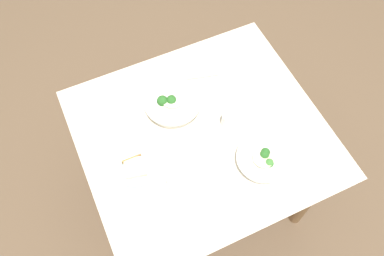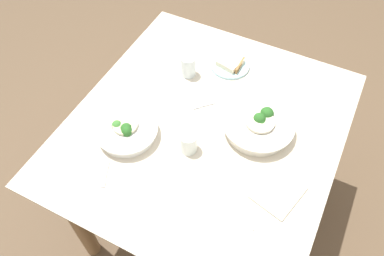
{
  "view_description": "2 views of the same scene",
  "coord_description": "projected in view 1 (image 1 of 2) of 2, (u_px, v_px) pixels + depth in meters",
  "views": [
    {
      "loc": [
        0.43,
        0.81,
        2.41
      ],
      "look_at": [
        0.03,
        -0.04,
        0.76
      ],
      "focal_mm": 37.58,
      "sensor_mm": 36.0,
      "label": 1
    },
    {
      "loc": [
        -0.85,
        -0.37,
        1.96
      ],
      "look_at": [
        -0.04,
        0.04,
        0.76
      ],
      "focal_mm": 35.89,
      "sensor_mm": 36.0,
      "label": 2
    }
  ],
  "objects": [
    {
      "name": "dining_table",
      "position": [
        202.0,
        145.0,
        2.0
      ],
      "size": [
        1.13,
        1.03,
        0.76
      ],
      "color": "beige",
      "rests_on": "ground_plane"
    },
    {
      "name": "fork_by_far_bowl",
      "position": [
        191.0,
        148.0,
        1.85
      ],
      "size": [
        0.07,
        0.07,
        0.0
      ],
      "rotation": [
        0.0,
        0.0,
        2.36
      ],
      "color": "#B7B7BC",
      "rests_on": "dining_table"
    },
    {
      "name": "ground_plane",
      "position": [
        200.0,
        190.0,
        2.55
      ],
      "size": [
        6.0,
        6.0,
        0.0
      ],
      "primitive_type": "plane",
      "color": "brown"
    },
    {
      "name": "broccoli_bowl_near",
      "position": [
        172.0,
        103.0,
        1.93
      ],
      "size": [
        0.28,
        0.28,
        0.09
      ],
      "color": "silver",
      "rests_on": "dining_table"
    },
    {
      "name": "table_knife_left",
      "position": [
        233.0,
        76.0,
        2.05
      ],
      "size": [
        0.08,
        0.2,
        0.0
      ],
      "primitive_type": "cube",
      "rotation": [
        0.0,
        0.0,
        4.37
      ],
      "color": "#B7B7BC",
      "rests_on": "dining_table"
    },
    {
      "name": "bread_side_plate",
      "position": [
        136.0,
        168.0,
        1.78
      ],
      "size": [
        0.17,
        0.17,
        0.04
      ],
      "color": "#99C6D1",
      "rests_on": "dining_table"
    },
    {
      "name": "water_glass_side",
      "position": [
        175.0,
        182.0,
        1.71
      ],
      "size": [
        0.07,
        0.07,
        0.1
      ],
      "primitive_type": "cylinder",
      "color": "silver",
      "rests_on": "dining_table"
    },
    {
      "name": "broccoli_bowl_far",
      "position": [
        263.0,
        159.0,
        1.79
      ],
      "size": [
        0.24,
        0.24,
        0.08
      ],
      "color": "white",
      "rests_on": "dining_table"
    },
    {
      "name": "napkin_folded_upper",
      "position": [
        200.0,
        67.0,
        2.08
      ],
      "size": [
        0.2,
        0.18,
        0.01
      ],
      "primitive_type": "cube",
      "rotation": [
        0.0,
        0.0,
        -0.26
      ],
      "color": "#B1A997",
      "rests_on": "dining_table"
    },
    {
      "name": "fork_by_near_bowl",
      "position": [
        295.0,
        141.0,
        1.86
      ],
      "size": [
        0.1,
        0.05,
        0.0
      ],
      "rotation": [
        0.0,
        0.0,
        3.54
      ],
      "color": "#B7B7BC",
      "rests_on": "dining_table"
    },
    {
      "name": "water_glass_center",
      "position": [
        228.0,
        120.0,
        1.87
      ],
      "size": [
        0.07,
        0.07,
        0.08
      ],
      "primitive_type": "cylinder",
      "color": "silver",
      "rests_on": "dining_table"
    }
  ]
}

